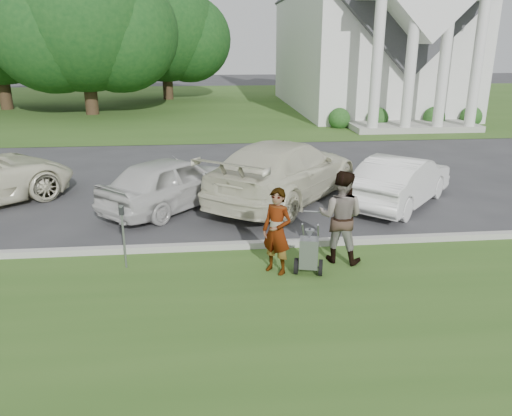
{
  "coord_description": "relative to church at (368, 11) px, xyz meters",
  "views": [
    {
      "loc": [
        -1.25,
        -9.12,
        4.13
      ],
      "look_at": [
        -0.33,
        0.0,
        1.08
      ],
      "focal_mm": 35.0,
      "sensor_mm": 36.0,
      "label": 1
    }
  ],
  "objects": [
    {
      "name": "ground",
      "position": [
        -9.0,
        -23.11,
        -5.94
      ],
      "size": [
        120.0,
        120.0,
        0.0
      ],
      "primitive_type": "plane",
      "color": "#333335",
      "rests_on": "ground"
    },
    {
      "name": "grass_strip",
      "position": [
        -9.0,
        -26.11,
        -5.93
      ],
      "size": [
        80.0,
        7.0,
        0.01
      ],
      "primitive_type": "cube",
      "color": "#32551D",
      "rests_on": "ground"
    },
    {
      "name": "church_lawn",
      "position": [
        -9.0,
        3.89,
        -5.93
      ],
      "size": [
        80.0,
        30.0,
        0.01
      ],
      "primitive_type": "cube",
      "color": "#32551D",
      "rests_on": "ground"
    },
    {
      "name": "curb",
      "position": [
        -9.0,
        -22.56,
        -5.86
      ],
      "size": [
        80.0,
        0.18,
        0.15
      ],
      "primitive_type": "cube",
      "color": "#9E9E93",
      "rests_on": "ground"
    },
    {
      "name": "church",
      "position": [
        0.0,
        0.0,
        0.0
      ],
      "size": [
        9.19,
        19.0,
        24.1
      ],
      "color": "white",
      "rests_on": "ground"
    },
    {
      "name": "tree_left",
      "position": [
        -17.01,
        -1.13,
        -0.83
      ],
      "size": [
        10.63,
        8.4,
        9.71
      ],
      "color": "#332316",
      "rests_on": "ground"
    },
    {
      "name": "tree_back",
      "position": [
        -13.01,
        6.87,
        -1.21
      ],
      "size": [
        9.61,
        7.6,
        8.89
      ],
      "color": "#332316",
      "rests_on": "ground"
    },
    {
      "name": "striping_cart",
      "position": [
        -8.42,
        -23.89,
        -5.52
      ],
      "size": [
        0.67,
        1.11,
        0.97
      ],
      "rotation": [
        0.0,
        0.0,
        -0.25
      ],
      "color": "black",
      "rests_on": "ground"
    },
    {
      "name": "person_left",
      "position": [
        -9.0,
        -23.76,
        -5.12
      ],
      "size": [
        0.7,
        0.69,
        1.63
      ],
      "primitive_type": "imported",
      "rotation": [
        0.0,
        0.0,
        -0.73
      ],
      "color": "#999999",
      "rests_on": "ground"
    },
    {
      "name": "person_right",
      "position": [
        -7.7,
        -23.36,
        -5.03
      ],
      "size": [
        1.1,
        1.01,
        1.83
      ],
      "primitive_type": "imported",
      "rotation": [
        0.0,
        0.0,
        2.69
      ],
      "color": "#999999",
      "rests_on": "ground"
    },
    {
      "name": "parking_meter_near",
      "position": [
        -11.85,
        -23.28,
        -5.14
      ],
      "size": [
        0.09,
        0.08,
        1.26
      ],
      "color": "gray",
      "rests_on": "ground"
    },
    {
      "name": "car_b",
      "position": [
        -11.15,
        -19.64,
        -5.25
      ],
      "size": [
        3.96,
        4.1,
        1.39
      ],
      "primitive_type": "imported",
      "rotation": [
        0.0,
        0.0,
        2.4
      ],
      "color": "silver",
      "rests_on": "ground"
    },
    {
      "name": "car_c",
      "position": [
        -8.15,
        -19.22,
        -5.12
      ],
      "size": [
        5.24,
        5.89,
        1.64
      ],
      "primitive_type": "imported",
      "rotation": [
        0.0,
        0.0,
        2.49
      ],
      "color": "beige",
      "rests_on": "ground"
    },
    {
      "name": "car_d",
      "position": [
        -5.15,
        -19.96,
        -5.28
      ],
      "size": [
        3.75,
        3.93,
        1.33
      ],
      "primitive_type": "imported",
      "rotation": [
        0.0,
        0.0,
        2.4
      ],
      "color": "white",
      "rests_on": "ground"
    }
  ]
}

